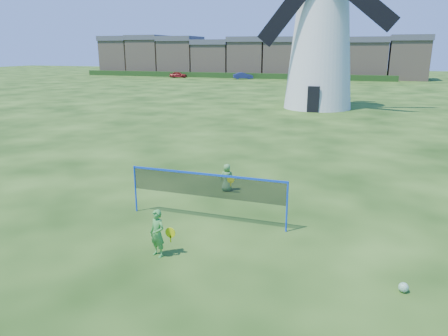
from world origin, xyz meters
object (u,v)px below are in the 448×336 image
badminton_net (206,186)px  player_boy (227,178)px  car_left (178,75)px  windmill (321,36)px  play_ball (403,287)px  car_right (243,76)px  player_girl (157,233)px

badminton_net → player_boy: badminton_net is taller
badminton_net → car_left: bearing=115.8°
car_left → windmill: bearing=-149.1°
play_ball → car_right: bearing=109.3°
car_right → badminton_net: bearing=172.9°
badminton_net → player_girl: size_ratio=4.00×
windmill → player_boy: (-0.35, -25.02, -5.84)m
windmill → car_right: (-17.83, 36.29, -5.77)m
player_girl → car_right: player_girl is taller
player_boy → badminton_net: bearing=87.5°
windmill → play_ball: windmill is taller
windmill → car_right: size_ratio=4.90×
windmill → player_boy: windmill is taller
play_ball → car_left: 75.54m
player_boy → car_right: car_right is taller
player_girl → car_right: size_ratio=0.34×
play_ball → car_left: (-36.37, 66.20, 0.46)m
badminton_net → car_right: size_ratio=1.38×
player_girl → player_boy: player_girl is taller
badminton_net → car_right: badminton_net is taller
badminton_net → play_ball: size_ratio=22.95×
car_right → windmill: bearing=-176.4°
player_girl → play_ball: size_ratio=5.74×
windmill → player_girl: 31.04m
windmill → badminton_net: bearing=-90.1°
windmill → car_left: windmill is taller
windmill → player_girl: windmill is taller
windmill → play_ball: (5.53, -30.25, -6.26)m
car_left → player_girl: bearing=-165.1°
player_boy → play_ball: bearing=129.5°
windmill → car_right: bearing=116.2°
player_girl → car_left: size_ratio=0.38×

